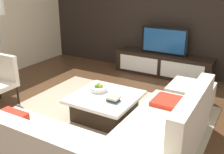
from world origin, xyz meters
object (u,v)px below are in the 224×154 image
at_px(ottoman, 190,96).
at_px(media_console, 162,65).
at_px(accent_chair_near, 0,78).
at_px(book_stack, 113,99).
at_px(sectional_couch, 107,144).
at_px(coffee_table, 105,106).
at_px(television, 164,41).
at_px(fruit_bowl, 99,88).

bearing_deg(ottoman, media_console, 127.10).
height_order(accent_chair_near, book_stack, accent_chair_near).
relative_size(sectional_couch, accent_chair_near, 2.75).
bearing_deg(coffee_table, television, 87.51).
distance_m(accent_chair_near, ottoman, 3.24).
bearing_deg(television, book_stack, -87.23).
bearing_deg(media_console, television, 90.00).
relative_size(coffee_table, book_stack, 5.67).
height_order(television, accent_chair_near, television).
bearing_deg(media_console, coffee_table, -92.49).
bearing_deg(television, ottoman, -52.91).
bearing_deg(accent_chair_near, ottoman, 26.95).
bearing_deg(sectional_couch, accent_chair_near, 168.95).
bearing_deg(fruit_bowl, accent_chair_near, -160.23).
bearing_deg(television, fruit_bowl, -97.26).
distance_m(media_console, ottoman, 1.59).
bearing_deg(sectional_couch, book_stack, 115.32).
relative_size(television, fruit_bowl, 3.69).
bearing_deg(fruit_bowl, ottoman, 37.04).
relative_size(television, ottoman, 1.48).
xyz_separation_m(ottoman, book_stack, (-0.84, -1.15, 0.22)).
height_order(sectional_couch, fruit_bowl, sectional_couch).
xyz_separation_m(accent_chair_near, fruit_bowl, (1.62, 0.58, -0.06)).
xyz_separation_m(coffee_table, fruit_bowl, (-0.18, 0.10, 0.22)).
distance_m(accent_chair_near, book_stack, 2.05).
height_order(media_console, book_stack, media_console).
relative_size(media_console, television, 2.08).
distance_m(sectional_couch, book_stack, 0.93).
distance_m(coffee_table, accent_chair_near, 1.88).
xyz_separation_m(television, accent_chair_near, (-1.90, -2.78, -0.31)).
xyz_separation_m(media_console, television, (-0.00, 0.00, 0.55)).
height_order(accent_chair_near, fruit_bowl, accent_chair_near).
bearing_deg(fruit_bowl, coffee_table, -29.16).
xyz_separation_m(sectional_couch, book_stack, (-0.40, 0.84, 0.14)).
height_order(ottoman, book_stack, book_stack).
bearing_deg(book_stack, sectional_couch, -64.68).
xyz_separation_m(coffee_table, accent_chair_near, (-1.80, -0.48, 0.29)).
distance_m(media_console, sectional_couch, 3.29).
xyz_separation_m(television, coffee_table, (-0.10, -2.30, -0.60)).
relative_size(media_console, sectional_couch, 0.90).
distance_m(media_console, book_stack, 2.42).
distance_m(television, book_stack, 2.45).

